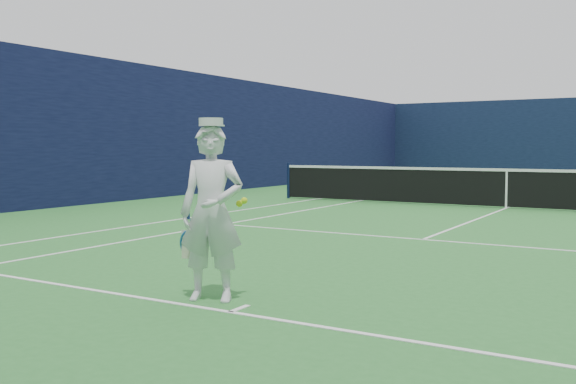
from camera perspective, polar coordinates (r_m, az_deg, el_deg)
name	(u,v)px	position (r m, az deg, el deg)	size (l,w,h in m)	color
ground	(506,208)	(17.11, 18.81, -1.39)	(80.00, 80.00, 0.00)	#2B722E
court_markings	(506,208)	(17.11, 18.81, -1.38)	(11.03, 23.83, 0.01)	white
windscreen_fence	(508,129)	(17.04, 18.96, 5.32)	(20.12, 36.12, 4.00)	#0D1733
tennis_net	(507,186)	(17.07, 18.85, 0.47)	(12.88, 0.09, 1.07)	#141E4C
tennis_player	(212,212)	(6.46, -6.80, -1.79)	(0.86, 0.62, 1.83)	white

